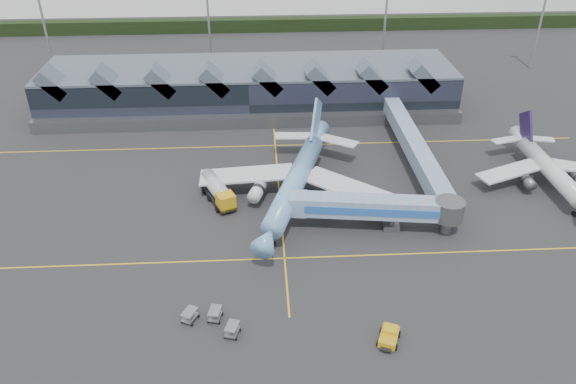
{
  "coord_description": "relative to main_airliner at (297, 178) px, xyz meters",
  "views": [
    {
      "loc": [
        -3.12,
        -71.7,
        50.32
      ],
      "look_at": [
        1.06,
        2.05,
        5.0
      ],
      "focal_mm": 35.0,
      "sensor_mm": 36.0,
      "label": 1
    }
  ],
  "objects": [
    {
      "name": "terminal",
      "position": [
        -8.04,
        38.8,
        1.16
      ],
      "size": [
        90.0,
        22.25,
        12.52
      ],
      "color": "black",
      "rests_on": "ground"
    },
    {
      "name": "pushback_tug",
      "position": [
        8.65,
        -33.06,
        -2.97
      ],
      "size": [
        3.36,
        4.16,
        1.67
      ],
      "rotation": [
        0.0,
        0.0,
        -0.39
      ],
      "color": "gold",
      "rests_on": "ground"
    },
    {
      "name": "light_masts",
      "position": [
        18.03,
        54.25,
        8.77
      ],
      "size": [
        132.4,
        42.56,
        22.45
      ],
      "color": "gray",
      "rests_on": "ground"
    },
    {
      "name": "regional_jet",
      "position": [
        43.83,
        2.24,
        -0.64
      ],
      "size": [
        25.95,
        28.19,
        9.7
      ],
      "rotation": [
        0.0,
        0.0,
        0.02
      ],
      "color": "silver",
      "rests_on": "ground"
    },
    {
      "name": "baggage_carts",
      "position": [
        -12.54,
        -29.19,
        -2.87
      ],
      "size": [
        7.49,
        5.24,
        1.52
      ],
      "rotation": [
        0.0,
        0.0,
        -0.31
      ],
      "color": "gray",
      "rests_on": "ground"
    },
    {
      "name": "tree_line_far",
      "position": [
        -2.97,
        101.45,
        -1.72
      ],
      "size": [
        260.0,
        4.0,
        4.0
      ],
      "primitive_type": "cube",
      "color": "black",
      "rests_on": "ground"
    },
    {
      "name": "taxi_stripes",
      "position": [
        -2.97,
        1.45,
        -3.71
      ],
      "size": [
        120.0,
        60.0,
        0.01
      ],
      "color": "yellow",
      "rests_on": "ground"
    },
    {
      "name": "ground",
      "position": [
        -2.97,
        -8.55,
        -3.72
      ],
      "size": [
        260.0,
        260.0,
        0.0
      ],
      "primitive_type": "plane",
      "color": "#292A2C",
      "rests_on": "ground"
    },
    {
      "name": "jet_bridge",
      "position": [
        12.69,
        -10.13,
        0.11
      ],
      "size": [
        26.37,
        7.09,
        5.65
      ],
      "rotation": [
        0.0,
        0.0,
        -0.13
      ],
      "color": "#789BC8",
      "rests_on": "ground"
    },
    {
      "name": "fuel_truck",
      "position": [
        -13.42,
        -0.06,
        -1.67
      ],
      "size": [
        6.5,
        10.63,
        3.65
      ],
      "rotation": [
        0.0,
        0.0,
        0.41
      ],
      "color": "black",
      "rests_on": "ground"
    },
    {
      "name": "main_airliner",
      "position": [
        0.0,
        0.0,
        0.0
      ],
      "size": [
        32.62,
        38.44,
        12.65
      ],
      "rotation": [
        0.0,
        0.0,
        -0.31
      ],
      "color": "#6B96D9",
      "rests_on": "ground"
    }
  ]
}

